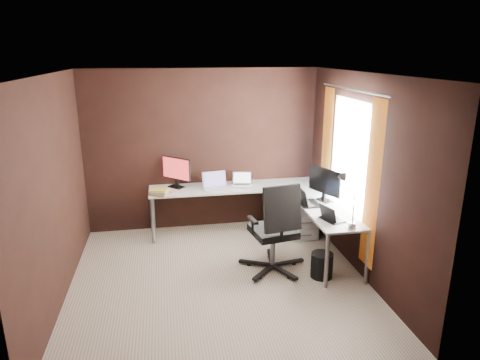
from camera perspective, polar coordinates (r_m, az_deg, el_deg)
name	(u,v)px	position (r m, az deg, el deg)	size (l,w,h in m)	color
room	(245,179)	(5.09, 0.68, 0.14)	(3.60, 3.60, 2.50)	beige
desk	(266,198)	(6.28, 3.48, -2.37)	(2.65, 2.25, 0.73)	silver
drawer_pedestal	(301,216)	(6.66, 8.12, -4.82)	(0.42, 0.50, 0.60)	silver
monitor_left	(176,171)	(6.58, -8.48, 1.25)	(0.41, 0.39, 0.47)	black
monitor_right	(325,183)	(6.00, 11.23, -0.33)	(0.26, 0.54, 0.48)	black
laptop_white	(215,185)	(6.53, -3.32, -0.64)	(0.40, 0.31, 0.24)	silver
laptop_silver	(242,183)	(6.65, 0.28, -0.34)	(0.34, 0.27, 0.20)	silver
laptop_black_big	(307,201)	(5.90, 8.90, -2.76)	(0.25, 0.35, 0.24)	black
laptop_black_small	(331,217)	(5.41, 11.98, -4.85)	(0.29, 0.34, 0.20)	black
book_stack	(160,192)	(6.33, -10.66, -1.58)	(0.34, 0.32, 0.09)	#9B7353
mouse_left	(168,192)	(6.36, -9.56, -1.64)	(0.09, 0.06, 0.04)	black
mouse_corner	(273,187)	(6.54, 4.43, -0.98)	(0.08, 0.05, 0.03)	black
desk_lamp	(347,193)	(5.14, 14.07, -1.75)	(0.20, 0.24, 0.66)	slate
office_chair	(274,245)	(5.55, 4.58, -8.66)	(0.68, 0.69, 1.21)	black
wastebasket	(322,265)	(5.57, 10.85, -11.09)	(0.28, 0.28, 0.32)	black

